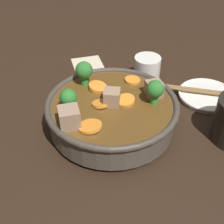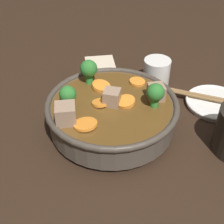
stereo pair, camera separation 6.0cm
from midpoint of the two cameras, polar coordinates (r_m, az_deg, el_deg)
The scene contains 6 objects.
ground_plane at distance 0.63m, azimuth -2.74°, elevation -3.02°, with size 3.00×3.00×0.00m, color black.
stirfry_bowl at distance 0.60m, azimuth -2.92°, elevation 0.08°, with size 0.26×0.26×0.11m.
side_saucer at distance 0.73m, azimuth 14.71°, elevation 2.90°, with size 0.13×0.13×0.01m.
tea_cup at distance 0.75m, azimuth 4.14°, elevation 7.73°, with size 0.06×0.06×0.06m.
napkin at distance 0.83m, azimuth -6.37°, elevation 8.15°, with size 0.12×0.09×0.00m.
chopsticks_pair at distance 0.73m, azimuth 14.83°, elevation 3.51°, with size 0.11×0.22×0.01m.
Camera 1 is at (0.47, -0.08, 0.42)m, focal length 50.00 mm.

